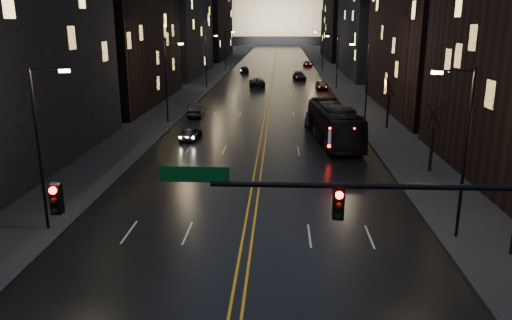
# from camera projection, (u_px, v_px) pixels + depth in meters

# --- Properties ---
(road) EXTENTS (20.00, 320.00, 0.02)m
(road) POSITION_uv_depth(u_px,v_px,m) (275.00, 61.00, 142.29)
(road) COLOR black
(road) RESTS_ON ground
(sidewalk_left) EXTENTS (8.00, 320.00, 0.16)m
(sidewalk_left) POSITION_uv_depth(u_px,v_px,m) (226.00, 61.00, 142.94)
(sidewalk_left) COLOR black
(sidewalk_left) RESTS_ON ground
(sidewalk_right) EXTENTS (8.00, 320.00, 0.16)m
(sidewalk_right) POSITION_uv_depth(u_px,v_px,m) (324.00, 61.00, 141.61)
(sidewalk_right) COLOR black
(sidewalk_right) RESTS_ON ground
(center_line) EXTENTS (0.62, 320.00, 0.01)m
(center_line) POSITION_uv_depth(u_px,v_px,m) (275.00, 61.00, 142.29)
(center_line) COLOR orange
(center_line) RESTS_ON road
(building_left_far) EXTENTS (12.00, 34.00, 20.00)m
(building_left_far) POSITION_uv_depth(u_px,v_px,m) (173.00, 26.00, 104.05)
(building_left_far) COLOR black
(building_left_far) RESTS_ON ground
(building_left_dist) EXTENTS (12.00, 40.00, 24.00)m
(building_left_dist) POSITION_uv_depth(u_px,v_px,m) (206.00, 18.00, 149.68)
(building_left_dist) COLOR black
(building_left_dist) RESTS_ON ground
(building_right_mid) EXTENTS (12.00, 34.00, 26.00)m
(building_right_mid) POSITION_uv_depth(u_px,v_px,m) (377.00, 11.00, 101.24)
(building_right_mid) COLOR black
(building_right_mid) RESTS_ON ground
(building_right_dist) EXTENTS (12.00, 40.00, 22.00)m
(building_right_dist) POSITION_uv_depth(u_px,v_px,m) (347.00, 21.00, 147.95)
(building_right_dist) COLOR black
(building_right_dist) RESTS_ON ground
(capitol) EXTENTS (90.00, 50.00, 58.50)m
(capitol) POSITION_uv_depth(u_px,v_px,m) (278.00, 9.00, 253.11)
(capitol) COLOR black
(capitol) RESTS_ON ground
(traffic_signal) EXTENTS (17.29, 0.45, 7.00)m
(traffic_signal) POSITION_uv_depth(u_px,v_px,m) (415.00, 220.00, 15.59)
(traffic_signal) COLOR black
(traffic_signal) RESTS_ON ground
(streetlamp_right_near) EXTENTS (2.13, 0.25, 9.00)m
(streetlamp_right_near) POSITION_uv_depth(u_px,v_px,m) (463.00, 146.00, 24.98)
(streetlamp_right_near) COLOR black
(streetlamp_right_near) RESTS_ON ground
(streetlamp_left_near) EXTENTS (2.13, 0.25, 9.00)m
(streetlamp_left_near) POSITION_uv_depth(u_px,v_px,m) (41.00, 141.00, 26.01)
(streetlamp_left_near) COLOR black
(streetlamp_left_near) RESTS_ON ground
(streetlamp_right_mid) EXTENTS (2.13, 0.25, 9.00)m
(streetlamp_right_mid) POSITION_uv_depth(u_px,v_px,m) (366.00, 79.00, 53.84)
(streetlamp_right_mid) COLOR black
(streetlamp_right_mid) RESTS_ON ground
(streetlamp_left_mid) EXTENTS (2.13, 0.25, 9.00)m
(streetlamp_left_mid) POSITION_uv_depth(u_px,v_px,m) (168.00, 78.00, 54.87)
(streetlamp_left_mid) COLOR black
(streetlamp_left_mid) RESTS_ON ground
(streetlamp_right_far) EXTENTS (2.13, 0.25, 9.00)m
(streetlamp_right_far) POSITION_uv_depth(u_px,v_px,m) (336.00, 59.00, 82.70)
(streetlamp_right_far) COLOR black
(streetlamp_right_far) RESTS_ON ground
(streetlamp_left_far) EXTENTS (2.13, 0.25, 9.00)m
(streetlamp_left_far) POSITION_uv_depth(u_px,v_px,m) (207.00, 58.00, 83.73)
(streetlamp_left_far) COLOR black
(streetlamp_left_far) RESTS_ON ground
(streetlamp_right_dist) EXTENTS (2.13, 0.25, 9.00)m
(streetlamp_right_dist) POSITION_uv_depth(u_px,v_px,m) (322.00, 49.00, 111.56)
(streetlamp_right_dist) COLOR black
(streetlamp_right_dist) RESTS_ON ground
(streetlamp_left_dist) EXTENTS (2.13, 0.25, 9.00)m
(streetlamp_left_dist) POSITION_uv_depth(u_px,v_px,m) (226.00, 49.00, 112.58)
(streetlamp_left_dist) COLOR black
(streetlamp_left_dist) RESTS_ON ground
(tree_right_mid) EXTENTS (2.40, 2.40, 6.65)m
(tree_right_mid) POSITION_uv_depth(u_px,v_px,m) (435.00, 114.00, 36.57)
(tree_right_mid) COLOR black
(tree_right_mid) RESTS_ON ground
(tree_right_far) EXTENTS (2.40, 2.40, 6.65)m
(tree_right_far) POSITION_uv_depth(u_px,v_px,m) (390.00, 86.00, 51.96)
(tree_right_far) COLOR black
(tree_right_far) RESTS_ON ground
(bus) EXTENTS (4.34, 13.07, 3.57)m
(bus) POSITION_uv_depth(u_px,v_px,m) (334.00, 124.00, 46.89)
(bus) COLOR black
(bus) RESTS_ON ground
(oncoming_car_a) EXTENTS (1.94, 4.11, 1.36)m
(oncoming_car_a) POSITION_uv_depth(u_px,v_px,m) (191.00, 133.00, 48.12)
(oncoming_car_a) COLOR black
(oncoming_car_a) RESTS_ON ground
(oncoming_car_b) EXTENTS (1.88, 4.72, 1.53)m
(oncoming_car_b) POSITION_uv_depth(u_px,v_px,m) (196.00, 110.00, 59.88)
(oncoming_car_b) COLOR black
(oncoming_car_b) RESTS_ON ground
(oncoming_car_c) EXTENTS (3.16, 5.85, 1.56)m
(oncoming_car_c) POSITION_uv_depth(u_px,v_px,m) (257.00, 82.00, 87.06)
(oncoming_car_c) COLOR black
(oncoming_car_c) RESTS_ON ground
(oncoming_car_d) EXTENTS (2.46, 5.10, 1.43)m
(oncoming_car_d) POSITION_uv_depth(u_px,v_px,m) (244.00, 70.00, 110.30)
(oncoming_car_d) COLOR black
(oncoming_car_d) RESTS_ON ground
(receding_car_a) EXTENTS (2.18, 4.84, 1.54)m
(receding_car_a) POSITION_uv_depth(u_px,v_px,m) (314.00, 119.00, 54.41)
(receding_car_a) COLOR black
(receding_car_a) RESTS_ON ground
(receding_car_b) EXTENTS (2.02, 4.69, 1.58)m
(receding_car_b) POSITION_uv_depth(u_px,v_px,m) (322.00, 85.00, 83.14)
(receding_car_b) COLOR black
(receding_car_b) RESTS_ON ground
(receding_car_c) EXTENTS (2.79, 5.49, 1.53)m
(receding_car_c) POSITION_uv_depth(u_px,v_px,m) (299.00, 76.00, 96.97)
(receding_car_c) COLOR black
(receding_car_c) RESTS_ON ground
(receding_car_d) EXTENTS (2.63, 4.97, 1.33)m
(receding_car_d) POSITION_uv_depth(u_px,v_px,m) (308.00, 64.00, 126.25)
(receding_car_d) COLOR black
(receding_car_d) RESTS_ON ground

